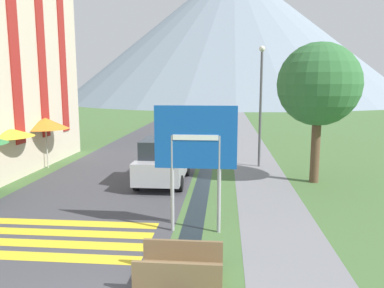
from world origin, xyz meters
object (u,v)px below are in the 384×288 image
cafe_chair_middle (4,171)px  footbridge (180,271)px  tree_by_path (319,85)px  parked_car_near (163,161)px  streetlamp (261,97)px  parked_car_far (193,126)px  cafe_chair_far_right (17,163)px  cafe_umbrella_rear_orange (46,123)px  cafe_umbrella_middle_yellow (2,132)px  road_sign (196,148)px

cafe_chair_middle → footbridge: bearing=-56.7°
tree_by_path → parked_car_near: bearing=-173.7°
streetlamp → parked_car_near: bearing=-139.7°
parked_car_near → tree_by_path: bearing=6.3°
parked_car_near → tree_by_path: (6.08, 0.67, 3.00)m
parked_car_far → streetlamp: bearing=-66.5°
cafe_chair_middle → tree_by_path: 12.96m
cafe_chair_far_right → cafe_umbrella_rear_orange: (0.67, 1.48, 1.62)m
cafe_umbrella_rear_orange → tree_by_path: bearing=-7.4°
cafe_chair_far_right → streetlamp: (10.71, 2.73, 2.83)m
parked_car_near → cafe_chair_middle: parked_car_near is taller
cafe_umbrella_middle_yellow → footbridge: bearing=-41.8°
parked_car_near → cafe_chair_far_right: parked_car_near is taller
road_sign → parked_car_near: bearing=109.0°
road_sign → streetlamp: (2.42, 8.43, 1.06)m
parked_car_far → cafe_chair_middle: size_ratio=5.32×
footbridge → cafe_chair_far_right: cafe_chair_far_right is taller
cafe_umbrella_middle_yellow → cafe_umbrella_rear_orange: 2.65m
cafe_chair_far_right → cafe_umbrella_middle_yellow: size_ratio=0.35×
footbridge → cafe_chair_far_right: size_ratio=2.00×
footbridge → streetlamp: bearing=77.2°
road_sign → tree_by_path: tree_by_path is taller
road_sign → cafe_umbrella_rear_orange: road_sign is taller
cafe_chair_far_right → tree_by_path: (12.68, -0.09, 3.40)m
cafe_chair_far_right → cafe_umbrella_rear_orange: size_ratio=0.36×
streetlamp → cafe_chair_far_right: bearing=-165.7°
parked_car_far → tree_by_path: tree_by_path is taller
parked_car_far → cafe_umbrella_middle_yellow: size_ratio=1.86×
cafe_umbrella_rear_orange → tree_by_path: size_ratio=0.43×
cafe_umbrella_rear_orange → footbridge: bearing=-52.5°
parked_car_far → cafe_umbrella_middle_yellow: 14.71m
cafe_umbrella_rear_orange → streetlamp: 10.19m
cafe_chair_middle → cafe_umbrella_middle_yellow: cafe_umbrella_middle_yellow is taller
parked_car_near → cafe_chair_middle: bearing=-174.4°
parked_car_near → cafe_chair_far_right: 6.65m
road_sign → cafe_umbrella_middle_yellow: (-8.14, 4.58, -0.23)m
road_sign → parked_car_far: size_ratio=0.75×
parked_car_near → cafe_umbrella_rear_orange: (-5.92, 2.24, 1.22)m
cafe_umbrella_rear_orange → streetlamp: (10.04, 1.26, 1.21)m
parked_car_far → cafe_umbrella_rear_orange: size_ratio=1.89×
cafe_chair_far_right → cafe_umbrella_middle_yellow: bearing=-72.3°
footbridge → cafe_umbrella_rear_orange: size_ratio=0.71×
cafe_chair_far_right → tree_by_path: 13.13m
footbridge → tree_by_path: (4.48, 8.23, 3.68)m
parked_car_far → cafe_umbrella_middle_yellow: (-6.52, -13.14, 1.14)m
footbridge → cafe_chair_middle: cafe_chair_middle is taller
footbridge → cafe_umbrella_rear_orange: bearing=127.5°
cafe_umbrella_middle_yellow → streetlamp: 11.31m
streetlamp → parked_car_far: bearing=113.5°
parked_car_near → cafe_umbrella_middle_yellow: size_ratio=1.60×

